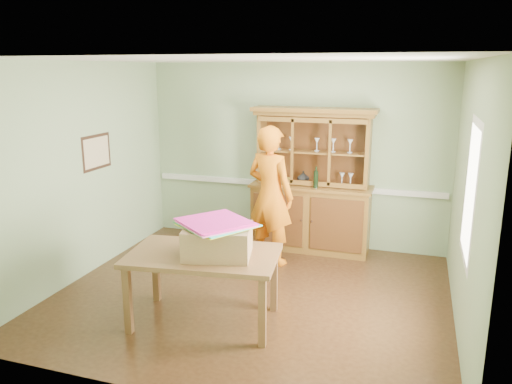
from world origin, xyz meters
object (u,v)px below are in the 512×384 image
(china_hutch, at_px, (311,201))
(person, at_px, (270,195))
(cardboard_box, at_px, (218,241))
(dining_table, at_px, (203,261))

(china_hutch, xyz_separation_m, person, (-0.42, -0.69, 0.22))
(cardboard_box, xyz_separation_m, person, (0.01, 1.84, 0.03))
(china_hutch, height_order, person, china_hutch)
(dining_table, bearing_deg, cardboard_box, -11.88)
(cardboard_box, relative_size, person, 0.35)
(cardboard_box, bearing_deg, person, 89.73)
(person, bearing_deg, cardboard_box, 107.92)
(dining_table, xyz_separation_m, person, (0.18, 1.83, 0.27))
(china_hutch, bearing_deg, dining_table, -103.36)
(cardboard_box, bearing_deg, china_hutch, 80.40)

